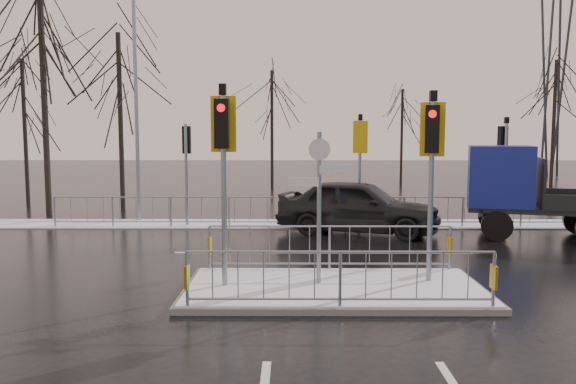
{
  "coord_description": "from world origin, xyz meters",
  "views": [
    {
      "loc": [
        -0.86,
        -11.04,
        3.15
      ],
      "look_at": [
        -0.94,
        2.29,
        1.8
      ],
      "focal_mm": 35.0,
      "sensor_mm": 36.0,
      "label": 1
    }
  ],
  "objects_px": {
    "traffic_island": "(333,273)",
    "car_far_lane": "(358,206)",
    "flatbed_truck": "(529,189)",
    "street_lamp_left": "(138,98)"
  },
  "relations": [
    {
      "from": "traffic_island",
      "to": "street_lamp_left",
      "type": "relative_size",
      "value": 0.73
    },
    {
      "from": "flatbed_truck",
      "to": "street_lamp_left",
      "type": "distance_m",
      "value": 13.65
    },
    {
      "from": "street_lamp_left",
      "to": "car_far_lane",
      "type": "bearing_deg",
      "value": -19.07
    },
    {
      "from": "car_far_lane",
      "to": "flatbed_truck",
      "type": "bearing_deg",
      "value": -77.26
    },
    {
      "from": "flatbed_truck",
      "to": "street_lamp_left",
      "type": "relative_size",
      "value": 0.79
    },
    {
      "from": "street_lamp_left",
      "to": "flatbed_truck",
      "type": "bearing_deg",
      "value": -14.28
    },
    {
      "from": "traffic_island",
      "to": "flatbed_truck",
      "type": "distance_m",
      "value": 9.05
    },
    {
      "from": "traffic_island",
      "to": "car_far_lane",
      "type": "height_order",
      "value": "traffic_island"
    },
    {
      "from": "traffic_island",
      "to": "flatbed_truck",
      "type": "relative_size",
      "value": 0.93
    },
    {
      "from": "traffic_island",
      "to": "flatbed_truck",
      "type": "height_order",
      "value": "traffic_island"
    }
  ]
}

